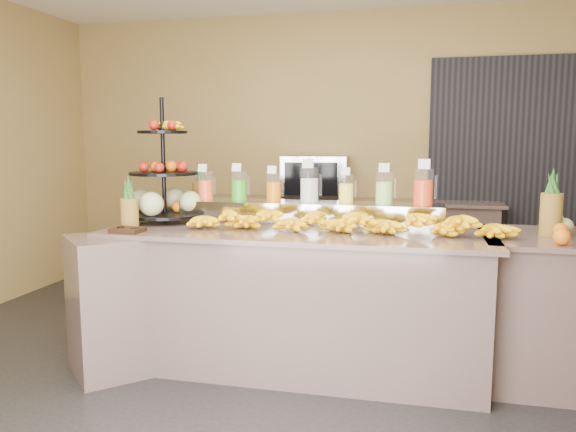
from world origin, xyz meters
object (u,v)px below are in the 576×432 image
(pitcher_tray, at_px, (309,213))
(condiment_caddy, at_px, (128,230))
(fruit_stand, at_px, (170,190))
(oven_warmer, at_px, (315,177))
(banana_heap, at_px, (342,219))

(pitcher_tray, bearing_deg, condiment_caddy, -147.76)
(pitcher_tray, distance_m, fruit_stand, 1.03)
(pitcher_tray, xyz_separation_m, oven_warmer, (-0.27, 1.67, 0.14))
(banana_heap, bearing_deg, condiment_caddy, -165.55)
(pitcher_tray, distance_m, condiment_caddy, 1.25)
(fruit_stand, bearing_deg, oven_warmer, 82.06)
(banana_heap, distance_m, fruit_stand, 1.31)
(fruit_stand, bearing_deg, condiment_caddy, -79.51)
(banana_heap, xyz_separation_m, oven_warmer, (-0.55, 1.99, 0.13))
(fruit_stand, bearing_deg, banana_heap, 5.68)
(pitcher_tray, xyz_separation_m, fruit_stand, (-1.01, -0.12, 0.15))
(fruit_stand, height_order, oven_warmer, fruit_stand)
(banana_heap, height_order, condiment_caddy, banana_heap)
(condiment_caddy, bearing_deg, oven_warmer, 71.44)
(fruit_stand, xyz_separation_m, condiment_caddy, (-0.04, -0.55, -0.21))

